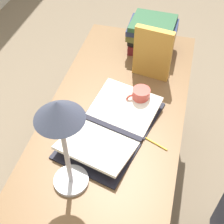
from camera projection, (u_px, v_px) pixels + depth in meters
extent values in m
plane|color=#70604C|center=(113.00, 193.00, 1.97)|extent=(12.00, 12.00, 0.00)
cube|color=brown|center=(114.00, 119.00, 1.45)|extent=(1.46, 0.63, 0.03)
cube|color=brown|center=(176.00, 89.00, 2.12)|extent=(0.06, 0.06, 0.69)
cube|color=brown|center=(101.00, 76.00, 2.21)|extent=(0.06, 0.06, 0.69)
cube|color=black|center=(111.00, 128.00, 1.38)|extent=(0.09, 0.29, 0.02)
cube|color=black|center=(96.00, 151.00, 1.30)|extent=(0.31, 0.36, 0.01)
cube|color=black|center=(125.00, 110.00, 1.46)|extent=(0.31, 0.36, 0.01)
cube|color=silver|center=(97.00, 145.00, 1.29)|extent=(0.29, 0.34, 0.06)
cube|color=silver|center=(124.00, 107.00, 1.44)|extent=(0.29, 0.34, 0.06)
cube|color=maroon|center=(151.00, 46.00, 1.77)|extent=(0.16, 0.25, 0.05)
cube|color=black|center=(152.00, 39.00, 1.73)|extent=(0.22, 0.25, 0.04)
cube|color=brown|center=(152.00, 33.00, 1.70)|extent=(0.23, 0.26, 0.04)
cube|color=#1E284C|center=(153.00, 28.00, 1.68)|extent=(0.20, 0.26, 0.03)
cube|color=#234C2D|center=(153.00, 23.00, 1.66)|extent=(0.23, 0.24, 0.03)
cube|color=#BC8933|center=(152.00, 54.00, 1.53)|extent=(0.06, 0.19, 0.28)
cylinder|color=#ADADB2|center=(71.00, 180.00, 1.20)|extent=(0.14, 0.14, 0.02)
cylinder|color=#ADADB2|center=(66.00, 153.00, 1.07)|extent=(0.02, 0.02, 0.35)
cone|color=#333847|center=(58.00, 110.00, 0.91)|extent=(0.16, 0.16, 0.07)
cylinder|color=#B74238|center=(141.00, 97.00, 1.46)|extent=(0.08, 0.08, 0.09)
torus|color=#B74238|center=(131.00, 99.00, 1.45)|extent=(0.03, 0.05, 0.05)
cylinder|color=gold|center=(153.00, 142.00, 1.33)|extent=(0.06, 0.13, 0.01)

